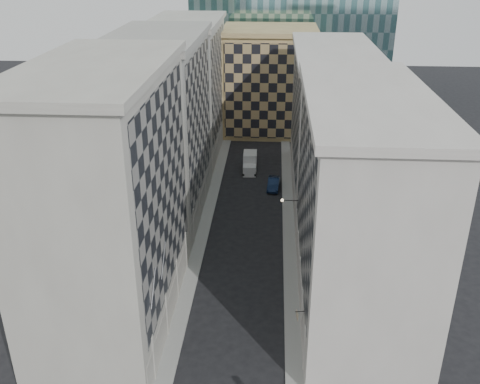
% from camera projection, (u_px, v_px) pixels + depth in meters
% --- Properties ---
extents(sidewalk_west, '(1.50, 100.00, 0.15)m').
position_uv_depth(sidewalk_west, '(206.00, 221.00, 67.85)').
color(sidewalk_west, gray).
rests_on(sidewalk_west, ground).
extents(sidewalk_east, '(1.50, 100.00, 0.15)m').
position_uv_depth(sidewalk_east, '(289.00, 224.00, 67.24)').
color(sidewalk_east, gray).
rests_on(sidewalk_east, ground).
extents(bldg_left_a, '(10.80, 22.80, 23.70)m').
position_uv_depth(bldg_left_a, '(110.00, 202.00, 46.04)').
color(bldg_left_a, '#9E998E').
rests_on(bldg_left_a, ground).
extents(bldg_left_b, '(10.80, 22.80, 22.70)m').
position_uv_depth(bldg_left_b, '(161.00, 128.00, 66.17)').
color(bldg_left_b, gray).
rests_on(bldg_left_b, ground).
extents(bldg_left_c, '(10.80, 22.80, 21.70)m').
position_uv_depth(bldg_left_c, '(188.00, 89.00, 86.31)').
color(bldg_left_c, '#9E998E').
rests_on(bldg_left_c, ground).
extents(bldg_right_a, '(10.80, 26.80, 20.70)m').
position_uv_depth(bldg_right_a, '(357.00, 204.00, 49.02)').
color(bldg_right_a, '#B3ADA4').
rests_on(bldg_right_a, ground).
extents(bldg_right_b, '(10.80, 28.80, 19.70)m').
position_uv_depth(bldg_right_b, '(331.00, 121.00, 73.67)').
color(bldg_right_b, '#B3ADA4').
rests_on(bldg_right_b, ground).
extents(tan_block, '(16.80, 14.80, 18.80)m').
position_uv_depth(tan_block, '(269.00, 80.00, 97.82)').
color(tan_block, tan).
rests_on(tan_block, ground).
extents(flagpoles_left, '(0.10, 6.33, 2.33)m').
position_uv_depth(flagpoles_left, '(159.00, 274.00, 42.82)').
color(flagpoles_left, gray).
rests_on(flagpoles_left, ground).
extents(bracket_lamp, '(1.98, 0.36, 0.36)m').
position_uv_depth(bracket_lamp, '(284.00, 200.00, 59.28)').
color(bracket_lamp, black).
rests_on(bracket_lamp, ground).
extents(box_truck, '(2.12, 5.05, 2.75)m').
position_uv_depth(box_truck, '(250.00, 164.00, 82.75)').
color(box_truck, silver).
rests_on(box_truck, ground).
extents(dark_car, '(1.92, 4.71, 1.52)m').
position_uv_depth(dark_car, '(274.00, 184.00, 76.82)').
color(dark_car, '#111F3E').
rests_on(dark_car, ground).
extents(shop_sign, '(0.80, 0.70, 0.78)m').
position_uv_depth(shop_sign, '(297.00, 315.00, 44.64)').
color(shop_sign, black).
rests_on(shop_sign, ground).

